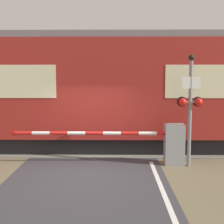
% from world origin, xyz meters
% --- Properties ---
extents(ground_plane, '(80.00, 80.00, 0.00)m').
position_xyz_m(ground_plane, '(0.00, 0.00, 0.00)').
color(ground_plane, '#6B6047').
extents(track_bed, '(36.00, 3.20, 0.13)m').
position_xyz_m(track_bed, '(0.00, 3.11, 0.02)').
color(track_bed, slate).
rests_on(track_bed, ground_plane).
extents(train, '(20.82, 2.90, 4.29)m').
position_xyz_m(train, '(3.45, 3.11, 2.19)').
color(train, black).
rests_on(train, ground_plane).
extents(crossing_barrier, '(5.41, 0.44, 1.28)m').
position_xyz_m(crossing_barrier, '(2.21, 0.84, 0.70)').
color(crossing_barrier, gray).
rests_on(crossing_barrier, ground_plane).
extents(signal_post, '(0.78, 0.26, 3.40)m').
position_xyz_m(signal_post, '(3.02, 0.64, 1.94)').
color(signal_post, gray).
rests_on(signal_post, ground_plane).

